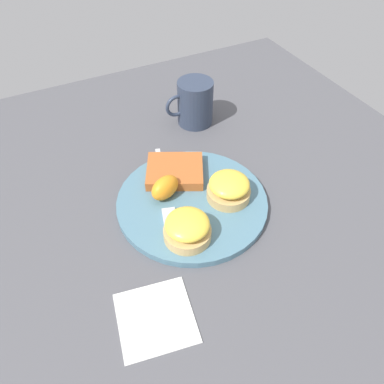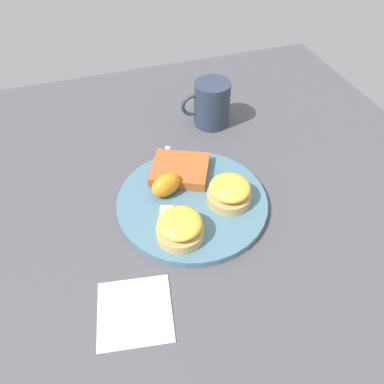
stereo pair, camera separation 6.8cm
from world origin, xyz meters
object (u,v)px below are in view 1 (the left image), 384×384
object	(u,v)px
hashbrown_patty	(175,171)
sandwich_benedict_left	(187,228)
fork	(165,190)
sandwich_benedict_right	(229,188)
cup	(195,103)
orange_wedge	(165,188)

from	to	relation	value
hashbrown_patty	sandwich_benedict_left	bearing A→B (deg)	72.92
fork	sandwich_benedict_right	bearing A→B (deg)	146.24
sandwich_benedict_left	cup	xyz separation A→B (m)	(-0.17, -0.31, 0.02)
sandwich_benedict_right	hashbrown_patty	xyz separation A→B (m)	(0.06, -0.10, -0.01)
sandwich_benedict_left	hashbrown_patty	xyz separation A→B (m)	(-0.05, -0.15, -0.01)
sandwich_benedict_left	cup	world-z (taller)	cup
orange_wedge	cup	bearing A→B (deg)	-128.70
sandwich_benedict_left	fork	bearing A→B (deg)	-94.49
hashbrown_patty	cup	bearing A→B (deg)	-127.69
hashbrown_patty	orange_wedge	bearing A→B (deg)	47.92
sandwich_benedict_right	orange_wedge	xyz separation A→B (m)	(0.10, -0.05, -0.00)
orange_wedge	cup	world-z (taller)	cup
sandwich_benedict_right	cup	size ratio (longest dim) A/B	0.71
sandwich_benedict_left	orange_wedge	world-z (taller)	sandwich_benedict_left
fork	cup	distance (m)	0.25
sandwich_benedict_left	orange_wedge	distance (m)	0.10
fork	sandwich_benedict_left	bearing A→B (deg)	85.51
hashbrown_patty	fork	size ratio (longest dim) A/B	0.52
sandwich_benedict_right	fork	bearing A→B (deg)	-33.76
cup	sandwich_benedict_left	bearing A→B (deg)	61.26
sandwich_benedict_left	fork	xyz separation A→B (m)	(-0.01, -0.12, -0.02)
sandwich_benedict_left	fork	size ratio (longest dim) A/B	0.38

